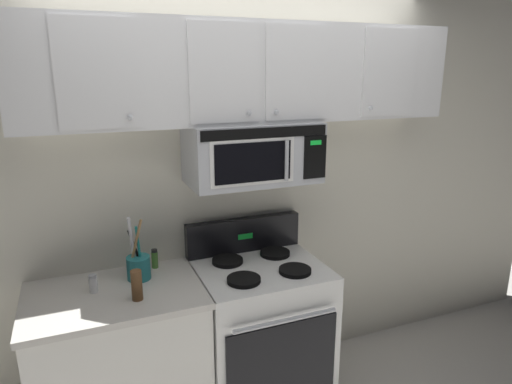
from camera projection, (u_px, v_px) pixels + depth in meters
name	position (u px, v px, depth m)	size (l,w,h in m)	color
back_wall	(238.00, 181.00, 2.93)	(5.20, 0.10, 2.70)	silver
stove_range	(260.00, 331.00, 2.83)	(0.76, 0.69, 1.12)	white
over_range_microwave	(253.00, 153.00, 2.65)	(0.76, 0.43, 0.35)	#B7BABF
upper_cabinets	(251.00, 73.00, 2.56)	(2.50, 0.36, 0.55)	silver
counter_segment	(121.00, 365.00, 2.53)	(0.93, 0.65, 0.90)	white
utensil_crock_teal	(138.00, 265.00, 2.55)	(0.13, 0.13, 0.38)	teal
salt_shaker	(93.00, 284.00, 2.40)	(0.04, 0.04, 0.10)	white
pepper_mill	(137.00, 285.00, 2.32)	(0.06, 0.06, 0.16)	brown
spice_jar	(155.00, 259.00, 2.70)	(0.04, 0.04, 0.12)	#4C7F33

